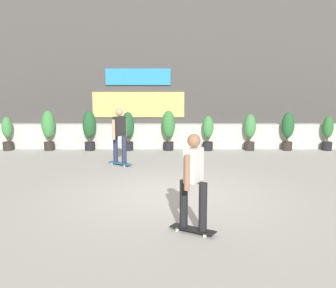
% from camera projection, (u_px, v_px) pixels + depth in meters
% --- Properties ---
extents(ground_plane, '(48.00, 48.00, 0.00)m').
position_uv_depth(ground_plane, '(168.00, 194.00, 9.17)').
color(ground_plane, '#B2AFA8').
extents(planter_wall, '(18.00, 0.40, 0.90)m').
position_uv_depth(planter_wall, '(167.00, 136.00, 15.02)').
color(planter_wall, beige).
rests_on(planter_wall, ground).
extents(building_backdrop, '(20.00, 2.08, 6.50)m').
position_uv_depth(building_backdrop, '(167.00, 62.00, 18.50)').
color(building_backdrop, '#4C4947').
rests_on(building_backdrop, ground).
extents(potted_plant_0, '(0.37, 0.37, 1.20)m').
position_uv_depth(potted_plant_0, '(5.00, 133.00, 14.52)').
color(potted_plant_0, '#2D2823').
rests_on(potted_plant_0, ground).
extents(potted_plant_1, '(0.48, 0.48, 1.43)m').
position_uv_depth(potted_plant_1, '(46.00, 128.00, 14.50)').
color(potted_plant_1, '#2D2823').
rests_on(potted_plant_1, ground).
extents(potted_plant_2, '(0.47, 0.47, 1.42)m').
position_uv_depth(potted_plant_2, '(88.00, 128.00, 14.50)').
color(potted_plant_2, black).
rests_on(potted_plant_2, ground).
extents(potted_plant_3, '(0.45, 0.45, 1.37)m').
position_uv_depth(potted_plant_3, '(126.00, 129.00, 14.52)').
color(potted_plant_3, black).
rests_on(potted_plant_3, ground).
extents(potted_plant_4, '(0.47, 0.47, 1.42)m').
position_uv_depth(potted_plant_4, '(167.00, 128.00, 14.52)').
color(potted_plant_4, black).
rests_on(potted_plant_4, ground).
extents(potted_plant_5, '(0.39, 0.39, 1.24)m').
position_uv_depth(potted_plant_5, '(206.00, 132.00, 14.54)').
color(potted_plant_5, black).
rests_on(potted_plant_5, ground).
extents(potted_plant_6, '(0.42, 0.42, 1.31)m').
position_uv_depth(potted_plant_6, '(248.00, 130.00, 14.54)').
color(potted_plant_6, '#2D2823').
rests_on(potted_plant_6, ground).
extents(potted_plant_7, '(0.44, 0.44, 1.36)m').
position_uv_depth(potted_plant_7, '(286.00, 129.00, 14.54)').
color(potted_plant_7, '#2D2823').
rests_on(potted_plant_7, ground).
extents(potted_plant_8, '(0.38, 0.38, 1.22)m').
position_uv_depth(potted_plant_8, '(326.00, 132.00, 14.57)').
color(potted_plant_8, black).
rests_on(potted_plant_8, ground).
extents(skater_far_left, '(0.75, 0.65, 1.70)m').
position_uv_depth(skater_far_left, '(118.00, 134.00, 12.03)').
color(skater_far_left, '#266699').
rests_on(skater_far_left, ground).
extents(skater_foreground, '(0.79, 0.58, 1.70)m').
position_uv_depth(skater_foreground, '(192.00, 179.00, 6.77)').
color(skater_foreground, black).
rests_on(skater_foreground, ground).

